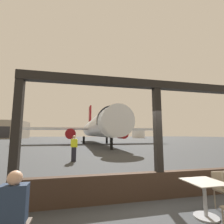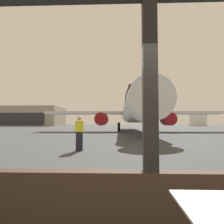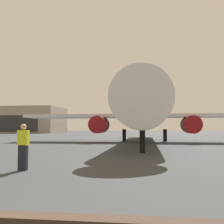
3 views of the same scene
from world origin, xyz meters
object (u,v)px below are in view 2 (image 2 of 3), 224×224
distant_hangar (31,116)px  fuel_storage_tank (198,120)px  airplane (134,111)px  ground_crew_worker (79,133)px

distant_hangar → fuel_storage_tank: distant_hangar is taller
airplane → ground_crew_worker: bearing=-101.5°
airplane → fuel_storage_tank: size_ratio=4.99×
ground_crew_worker → distant_hangar: distant_hangar is taller
ground_crew_worker → fuel_storage_tank: 82.90m
airplane → fuel_storage_tank: 61.97m
airplane → distant_hangar: 67.66m
distant_hangar → airplane: bearing=-53.6°
ground_crew_worker → fuel_storage_tank: fuel_storage_tank is taller
ground_crew_worker → distant_hangar: 83.80m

